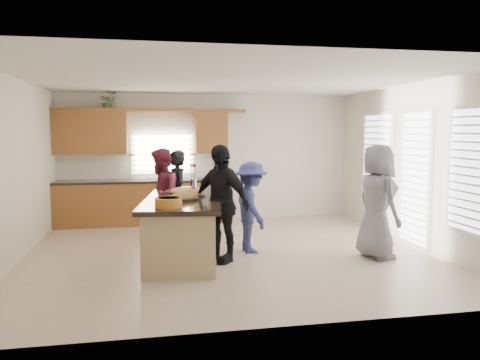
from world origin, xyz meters
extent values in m
plane|color=beige|center=(0.00, 0.00, 0.00)|extent=(6.50, 6.50, 0.00)
cube|color=silver|center=(0.00, 3.00, 1.40)|extent=(6.50, 0.02, 2.80)
cube|color=silver|center=(0.00, -3.00, 1.40)|extent=(6.50, 0.02, 2.80)
cube|color=silver|center=(-3.25, 0.00, 1.40)|extent=(0.02, 6.00, 2.80)
cube|color=silver|center=(3.25, 0.00, 1.40)|extent=(0.02, 6.00, 2.80)
cube|color=white|center=(0.00, 0.00, 2.80)|extent=(6.50, 6.00, 0.02)
cube|color=brown|center=(-1.43, 2.69, 0.45)|extent=(3.65, 0.62, 0.90)
cube|color=black|center=(-1.43, 2.69, 0.93)|extent=(3.70, 0.65, 0.05)
cube|color=brown|center=(-2.50, 2.82, 1.95)|extent=(1.50, 0.36, 0.90)
cube|color=brown|center=(0.05, 2.82, 1.95)|extent=(0.70, 0.36, 0.90)
cube|color=brown|center=(-1.23, 2.82, 2.43)|extent=(4.05, 0.40, 0.06)
cube|color=olive|center=(-1.00, 2.96, 1.48)|extent=(1.35, 0.08, 0.85)
cube|color=white|center=(3.22, 1.30, 1.42)|extent=(0.06, 1.10, 1.75)
cube|color=white|center=(3.22, -0.10, 1.17)|extent=(0.06, 0.85, 2.25)
cube|color=white|center=(3.22, -1.60, 1.42)|extent=(0.06, 1.10, 1.75)
cube|color=tan|center=(-0.76, -0.06, 0.44)|extent=(1.32, 2.61, 0.88)
cube|color=black|center=(-0.76, -0.06, 0.92)|extent=(1.49, 2.83, 0.07)
cube|color=black|center=(-0.76, -0.06, 0.04)|extent=(1.23, 2.52, 0.08)
cylinder|color=black|center=(-0.77, -0.36, 0.96)|extent=(0.46, 0.46, 0.02)
ellipsoid|color=#B27338|center=(-0.77, -0.36, 0.98)|extent=(0.41, 0.41, 0.18)
cylinder|color=black|center=(-0.60, -0.01, 0.96)|extent=(0.39, 0.39, 0.02)
ellipsoid|color=#B27338|center=(-0.60, -0.01, 0.98)|extent=(0.35, 0.35, 0.16)
cylinder|color=black|center=(-0.78, 0.33, 0.96)|extent=(0.39, 0.39, 0.02)
ellipsoid|color=tan|center=(-0.78, 0.33, 0.98)|extent=(0.35, 0.35, 0.16)
cylinder|color=orange|center=(-1.03, -1.05, 1.02)|extent=(0.37, 0.37, 0.13)
cylinder|color=#EEE6BD|center=(-1.03, -1.05, 1.06)|extent=(0.31, 0.31, 0.04)
cylinder|color=white|center=(-0.53, -1.09, 1.00)|extent=(0.08, 0.08, 0.11)
cylinder|color=#C895DA|center=(-0.65, 0.86, 0.98)|extent=(0.19, 0.19, 0.05)
cylinder|color=silver|center=(-0.49, 1.13, 1.03)|extent=(0.11, 0.11, 0.17)
imported|color=#3C6729|center=(-2.10, 2.82, 2.60)|extent=(0.39, 0.35, 0.40)
imported|color=black|center=(-0.81, 1.20, 0.82)|extent=(0.52, 0.67, 1.63)
imported|color=maroon|center=(-1.09, 0.94, 0.84)|extent=(0.75, 0.90, 1.68)
imported|color=black|center=(-0.23, -0.46, 0.90)|extent=(1.02, 1.08, 1.79)
imported|color=navy|center=(0.34, -0.03, 0.75)|extent=(0.64, 1.01, 1.50)
imported|color=slate|center=(2.20, -0.75, 0.89)|extent=(0.68, 0.94, 1.79)
camera|label=1|loc=(-1.25, -7.42, 1.99)|focal=35.00mm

